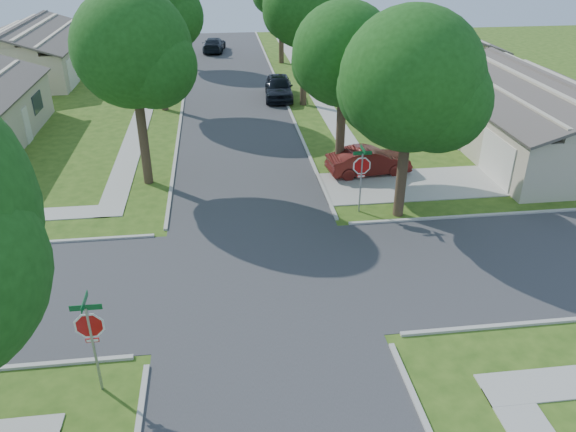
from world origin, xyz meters
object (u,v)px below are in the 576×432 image
at_px(tree_e_mid, 305,9).
at_px(car_curb_east, 279,87).
at_px(tree_ne_corner, 412,86).
at_px(stop_sign_sw, 90,329).
at_px(house_ne_far, 424,54).
at_px(house_nw_far, 31,57).
at_px(tree_e_near, 345,59).
at_px(tree_w_mid, 156,8).
at_px(stop_sign_ne, 362,168).
at_px(car_curb_west, 214,45).
at_px(tree_w_near, 134,54).
at_px(house_ne_near, 535,122).
at_px(car_driveway, 369,161).

height_order(tree_e_mid, car_curb_east, tree_e_mid).
bearing_deg(tree_ne_corner, stop_sign_sw, -141.16).
bearing_deg(house_ne_far, house_nw_far, 174.64).
xyz_separation_m(tree_e_near, house_ne_far, (11.24, 19.99, -4.13)).
xyz_separation_m(stop_sign_sw, tree_e_mid, (9.46, 25.71, 4.22)).
relative_size(stop_sign_sw, car_curb_east, 0.62).
xyz_separation_m(tree_w_mid, tree_ne_corner, (11.00, -16.80, -0.90)).
bearing_deg(tree_e_near, stop_sign_ne, -90.68).
bearing_deg(car_curb_west, tree_w_near, 90.95).
xyz_separation_m(tree_e_mid, car_curb_east, (-1.56, 1.76, -5.43)).
relative_size(house_nw_far, car_curb_west, 2.95).
relative_size(house_ne_near, car_curb_east, 2.82).
bearing_deg(car_curb_east, car_curb_west, 109.09).
height_order(stop_sign_sw, car_driveway, stop_sign_sw).
bearing_deg(house_ne_near, stop_sign_ne, -150.86).
bearing_deg(tree_w_mid, house_nw_far, 135.93).
height_order(house_ne_near, house_nw_far, same).
relative_size(stop_sign_ne, tree_w_mid, 0.31).
relative_size(tree_e_mid, tree_w_mid, 0.96).
bearing_deg(car_curb_east, house_nw_far, 158.87).
height_order(stop_sign_ne, house_ne_near, house_ne_near).
height_order(tree_w_mid, tree_ne_corner, tree_w_mid).
height_order(house_nw_far, car_curb_west, house_nw_far).
relative_size(tree_w_near, car_driveway, 2.16).
bearing_deg(tree_e_mid, tree_e_near, -90.03).
bearing_deg(house_nw_far, car_curb_east, -25.69).
relative_size(house_ne_near, house_ne_far, 1.00).
bearing_deg(house_ne_far, stop_sign_sw, -121.55).
height_order(tree_w_mid, house_ne_far, tree_w_mid).
relative_size(house_ne_near, car_curb_west, 2.95).
distance_m(tree_ne_corner, house_nw_far, 35.90).
relative_size(tree_w_mid, car_curb_east, 1.99).
relative_size(tree_e_near, car_curb_east, 1.72).
relative_size(tree_w_mid, house_ne_near, 0.70).
xyz_separation_m(stop_sign_ne, house_nw_far, (-20.69, 27.30, -0.51)).
xyz_separation_m(stop_sign_sw, stop_sign_ne, (9.40, 9.40, 0.00)).
height_order(house_nw_far, car_curb_east, house_nw_far).
xyz_separation_m(stop_sign_sw, house_ne_far, (20.69, 33.70, -0.51)).
xyz_separation_m(tree_e_near, car_curb_west, (-5.95, 30.73, -4.97)).
distance_m(tree_e_near, car_curb_east, 14.66).
height_order(tree_e_mid, house_ne_near, tree_e_mid).
xyz_separation_m(tree_ne_corner, car_curb_west, (-7.56, 35.53, -4.92)).
relative_size(tree_e_near, house_ne_far, 0.61).
distance_m(tree_e_near, house_nw_far, 31.24).
xyz_separation_m(tree_e_mid, car_driveway, (1.37, -12.31, -5.57)).
bearing_deg(tree_w_mid, stop_sign_sw, -90.13).
relative_size(stop_sign_ne, tree_e_near, 0.36).
distance_m(stop_sign_sw, car_curb_east, 28.60).
height_order(tree_e_mid, tree_ne_corner, tree_e_mid).
relative_size(stop_sign_sw, house_ne_far, 0.22).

